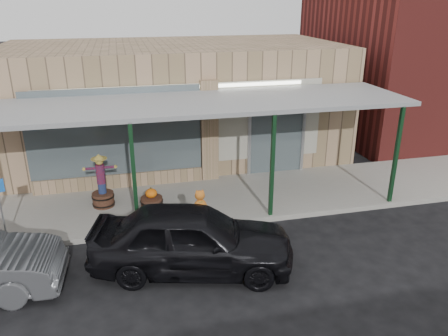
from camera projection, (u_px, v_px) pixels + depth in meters
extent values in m
plane|color=black|center=(225.00, 272.00, 9.80)|extent=(120.00, 120.00, 0.00)
cube|color=gray|center=(197.00, 201.00, 13.04)|extent=(40.00, 3.20, 0.15)
cube|color=#A08062|center=(175.00, 101.00, 16.46)|extent=(12.00, 6.00, 4.20)
cube|color=#4D595E|center=(116.00, 134.00, 13.21)|extent=(5.20, 0.06, 2.80)
cube|color=#4D595E|center=(276.00, 134.00, 14.59)|extent=(1.80, 0.06, 2.80)
cube|color=#A08062|center=(209.00, 133.00, 13.95)|extent=(0.55, 0.30, 3.40)
cube|color=#A08062|center=(120.00, 180.00, 13.82)|extent=(5.20, 0.30, 0.50)
cube|color=#9E9B8C|center=(187.00, 125.00, 13.75)|extent=(9.00, 0.02, 2.60)
cube|color=white|center=(186.00, 87.00, 13.29)|extent=(7.50, 0.03, 0.10)
cube|color=gray|center=(195.00, 103.00, 11.95)|extent=(12.00, 3.00, 0.12)
cube|color=#103219|center=(134.00, 180.00, 10.80)|extent=(0.10, 0.10, 2.95)
cube|color=#103219|center=(272.00, 167.00, 11.57)|extent=(0.10, 0.10, 2.95)
cube|color=#103219|center=(396.00, 156.00, 12.37)|extent=(0.10, 0.10, 2.95)
cylinder|color=#4E2C1F|center=(103.00, 199.00, 12.52)|extent=(0.78, 0.78, 0.41)
cylinder|color=navy|center=(102.00, 188.00, 12.39)|extent=(0.28, 0.28, 0.30)
cylinder|color=maroon|center=(101.00, 174.00, 12.24)|extent=(0.31, 0.31, 0.56)
sphere|color=#D5B451|center=(99.00, 161.00, 12.09)|extent=(0.22, 0.22, 0.22)
cone|color=#D5B451|center=(99.00, 157.00, 12.05)|extent=(0.36, 0.36, 0.14)
cylinder|color=#4E2C1F|center=(152.00, 204.00, 12.23)|extent=(0.62, 0.62, 0.40)
ellipsoid|color=#E04B0E|center=(151.00, 193.00, 12.11)|extent=(0.32, 0.32, 0.26)
cylinder|color=#4C471E|center=(151.00, 188.00, 12.05)|extent=(0.04, 0.04, 0.06)
cylinder|color=gray|center=(3.00, 217.00, 10.62)|extent=(0.04, 0.04, 1.27)
imported|color=black|center=(192.00, 239.00, 9.69)|extent=(4.80, 2.85, 1.53)
ellipsoid|color=#C06521|center=(200.00, 207.00, 10.40)|extent=(0.33, 0.28, 0.43)
sphere|color=#C06521|center=(200.00, 195.00, 10.33)|extent=(0.24, 0.24, 0.24)
cylinder|color=#166527|center=(200.00, 201.00, 10.34)|extent=(0.16, 0.16, 0.02)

